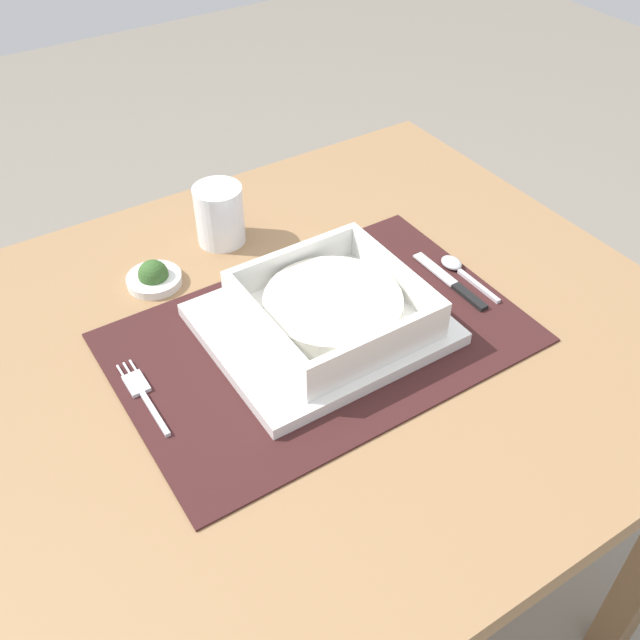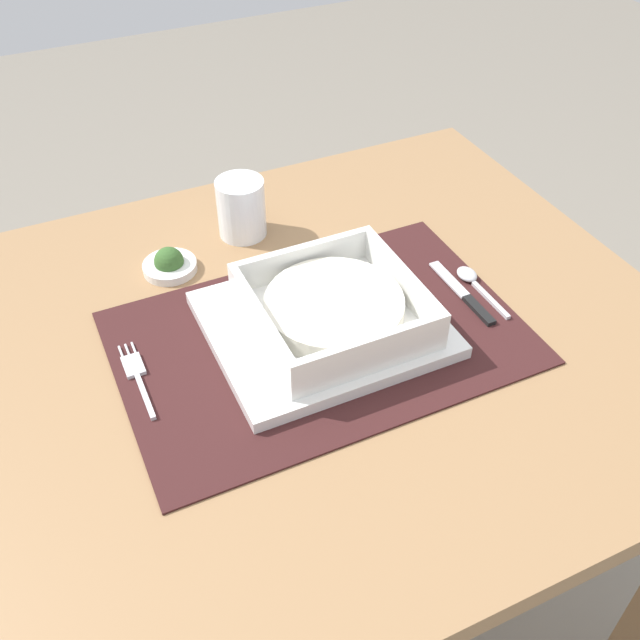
% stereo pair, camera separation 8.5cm
% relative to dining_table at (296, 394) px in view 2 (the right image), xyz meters
% --- Properties ---
extents(ground_plane, '(6.00, 6.00, 0.00)m').
position_rel_dining_table_xyz_m(ground_plane, '(0.00, 0.00, -0.60)').
color(ground_plane, gray).
extents(dining_table, '(0.95, 0.77, 0.70)m').
position_rel_dining_table_xyz_m(dining_table, '(0.00, 0.00, 0.00)').
color(dining_table, '#936D47').
rests_on(dining_table, ground).
extents(placemat, '(0.48, 0.32, 0.00)m').
position_rel_dining_table_xyz_m(placemat, '(0.03, -0.01, 0.10)').
color(placemat, '#381919').
rests_on(placemat, dining_table).
extents(serving_plate, '(0.27, 0.24, 0.02)m').
position_rel_dining_table_xyz_m(serving_plate, '(0.04, -0.00, 0.11)').
color(serving_plate, white).
rests_on(serving_plate, placemat).
extents(porridge_bowl, '(0.19, 0.19, 0.05)m').
position_rel_dining_table_xyz_m(porridge_bowl, '(0.05, -0.01, 0.14)').
color(porridge_bowl, white).
rests_on(porridge_bowl, serving_plate).
extents(fork, '(0.02, 0.13, 0.00)m').
position_rel_dining_table_xyz_m(fork, '(-0.19, 0.02, 0.10)').
color(fork, silver).
rests_on(fork, placemat).
extents(spoon, '(0.02, 0.11, 0.01)m').
position_rel_dining_table_xyz_m(spoon, '(0.25, 0.00, 0.10)').
color(spoon, silver).
rests_on(spoon, placemat).
extents(butter_knife, '(0.01, 0.14, 0.01)m').
position_rel_dining_table_xyz_m(butter_knife, '(0.23, -0.02, 0.10)').
color(butter_knife, black).
rests_on(butter_knife, placemat).
extents(drinking_glass, '(0.07, 0.07, 0.08)m').
position_rel_dining_table_xyz_m(drinking_glass, '(0.02, 0.24, 0.13)').
color(drinking_glass, white).
rests_on(drinking_glass, dining_table).
extents(condiment_saucer, '(0.07, 0.07, 0.04)m').
position_rel_dining_table_xyz_m(condiment_saucer, '(-0.10, 0.20, 0.11)').
color(condiment_saucer, white).
rests_on(condiment_saucer, dining_table).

